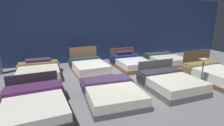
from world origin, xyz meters
The scene contains 11 objects.
ground_plane centered at (0.00, 0.00, -0.01)m, with size 18.00×18.00×0.02m, color slate.
showroom_back_wall centered at (0.00, 3.77, 1.75)m, with size 18.00×0.06×3.50m, color navy.
bed_0 centered at (-3.25, -1.20, 0.23)m, with size 1.73×2.25×0.80m.
bed_1 centered at (-1.08, -1.22, 0.21)m, with size 1.76×2.07×0.48m.
bed_2 centered at (1.08, -1.24, 0.24)m, with size 1.72×1.96×0.84m.
bed_3 centered at (3.25, -1.17, 0.27)m, with size 1.72×2.02×1.07m.
bed_4 centered at (-3.18, 1.81, 0.23)m, with size 1.75×1.92×0.69m.
bed_5 centered at (-1.05, 1.75, 0.25)m, with size 1.55×2.08×1.01m.
bed_6 centered at (1.05, 1.75, 0.25)m, with size 1.58×2.12×0.83m.
bed_7 centered at (3.19, 1.77, 0.20)m, with size 1.72×2.06×0.44m.
price_sign centered at (2.13, -1.57, 0.42)m, with size 0.28×0.24×1.08m.
Camera 1 is at (-2.88, -5.82, 2.47)m, focal length 28.24 mm.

